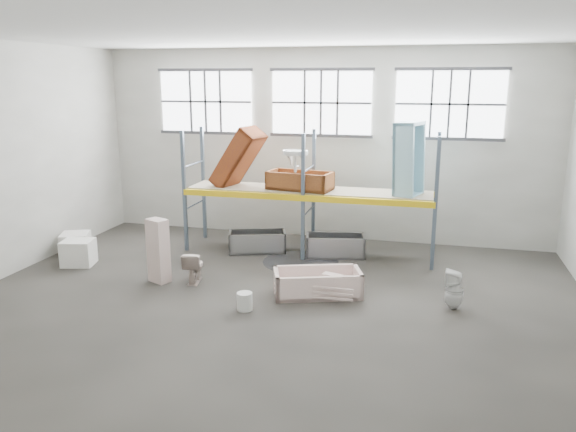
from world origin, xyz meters
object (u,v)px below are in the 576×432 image
(cistern_tall, at_px, (158,251))
(carton_near, at_px, (78,253))
(toilet_beige, at_px, (194,267))
(blue_tub_upright, at_px, (409,160))
(steel_tub_left, at_px, (257,241))
(bathtub_beige, at_px, (317,283))
(rust_tub_flat, at_px, (300,180))
(toilet_white, at_px, (454,290))
(bucket, at_px, (245,301))
(steel_tub_right, at_px, (335,246))

(cistern_tall, relative_size, carton_near, 2.00)
(toilet_beige, height_order, blue_tub_upright, blue_tub_upright)
(cistern_tall, relative_size, steel_tub_left, 0.97)
(bathtub_beige, height_order, rust_tub_flat, rust_tub_flat)
(rust_tub_flat, bearing_deg, cistern_tall, -131.43)
(cistern_tall, distance_m, toilet_white, 6.02)
(toilet_white, bearing_deg, rust_tub_flat, -121.89)
(blue_tub_upright, distance_m, bucket, 5.17)
(steel_tub_left, bearing_deg, rust_tub_flat, 9.54)
(toilet_beige, relative_size, rust_tub_flat, 0.44)
(blue_tub_upright, xyz_separation_m, carton_near, (-7.29, -2.26, -2.10))
(steel_tub_right, bearing_deg, bathtub_beige, -88.07)
(bathtub_beige, relative_size, rust_tub_flat, 1.12)
(rust_tub_flat, bearing_deg, blue_tub_upright, 1.44)
(toilet_beige, height_order, carton_near, toilet_beige)
(toilet_beige, xyz_separation_m, rust_tub_flat, (1.69, 2.57, 1.48))
(bathtub_beige, distance_m, carton_near, 5.75)
(steel_tub_left, distance_m, rust_tub_flat, 1.89)
(toilet_white, bearing_deg, blue_tub_upright, -154.18)
(steel_tub_right, bearing_deg, toilet_beige, -135.75)
(bathtub_beige, distance_m, toilet_white, 2.61)
(steel_tub_left, relative_size, steel_tub_right, 0.99)
(bathtub_beige, xyz_separation_m, bucket, (-1.16, -1.09, -0.08))
(cistern_tall, distance_m, steel_tub_right, 4.29)
(toilet_white, height_order, bucket, toilet_white)
(toilet_beige, xyz_separation_m, steel_tub_left, (0.65, 2.40, -0.08))
(cistern_tall, bearing_deg, bucket, 0.61)
(carton_near, bearing_deg, bathtub_beige, -4.42)
(toilet_white, bearing_deg, bathtub_beige, -86.22)
(bucket, bearing_deg, rust_tub_flat, 87.40)
(bathtub_beige, relative_size, carton_near, 2.51)
(toilet_white, bearing_deg, steel_tub_left, -113.59)
(toilet_beige, xyz_separation_m, blue_tub_upright, (4.24, 2.64, 2.06))
(toilet_beige, distance_m, toilet_white, 5.30)
(toilet_beige, xyz_separation_m, steel_tub_right, (2.60, 2.53, -0.08))
(toilet_white, xyz_separation_m, bucket, (-3.77, -1.04, -0.21))
(bathtub_beige, xyz_separation_m, carton_near, (-5.74, 0.44, 0.04))
(cistern_tall, xyz_separation_m, toilet_white, (6.02, 0.05, -0.31))
(carton_near, bearing_deg, steel_tub_right, 20.87)
(toilet_beige, bearing_deg, blue_tub_upright, -158.29)
(toilet_white, distance_m, steel_tub_right, 3.78)
(bucket, bearing_deg, carton_near, 161.52)
(steel_tub_left, relative_size, bucket, 4.15)
(toilet_beige, relative_size, cistern_tall, 0.50)
(cistern_tall, height_order, bucket, cistern_tall)
(blue_tub_upright, bearing_deg, rust_tub_flat, -178.56)
(toilet_white, distance_m, blue_tub_upright, 3.57)
(steel_tub_left, height_order, carton_near, carton_near)
(steel_tub_left, bearing_deg, steel_tub_right, 3.92)
(steel_tub_left, distance_m, bucket, 3.66)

